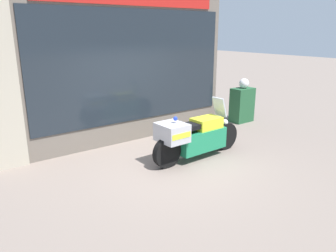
% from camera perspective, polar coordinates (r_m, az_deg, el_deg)
% --- Properties ---
extents(ground_plane, '(60.00, 60.00, 0.00)m').
position_cam_1_polar(ground_plane, '(7.10, -0.11, -6.62)').
color(ground_plane, gray).
extents(shop_building, '(6.36, 0.55, 3.72)m').
position_cam_1_polar(shop_building, '(8.10, -10.93, 9.65)').
color(shop_building, '#6B6056').
rests_on(shop_building, ground).
extents(window_display, '(5.12, 0.30, 1.88)m').
position_cam_1_polar(window_display, '(8.72, -6.38, 0.84)').
color(window_display, slate).
rests_on(window_display, ground).
extents(paramedic_motorcycle, '(2.44, 0.63, 1.31)m').
position_cam_1_polar(paramedic_motorcycle, '(7.22, 4.56, -1.74)').
color(paramedic_motorcycle, black).
rests_on(paramedic_motorcycle, ground).
extents(utility_cabinet, '(0.70, 0.44, 1.06)m').
position_cam_1_polar(utility_cabinet, '(10.46, 12.75, 3.59)').
color(utility_cabinet, '#235633').
rests_on(utility_cabinet, ground).
extents(white_helmet, '(0.30, 0.30, 0.30)m').
position_cam_1_polar(white_helmet, '(10.35, 13.10, 7.25)').
color(white_helmet, white).
rests_on(white_helmet, utility_cabinet).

